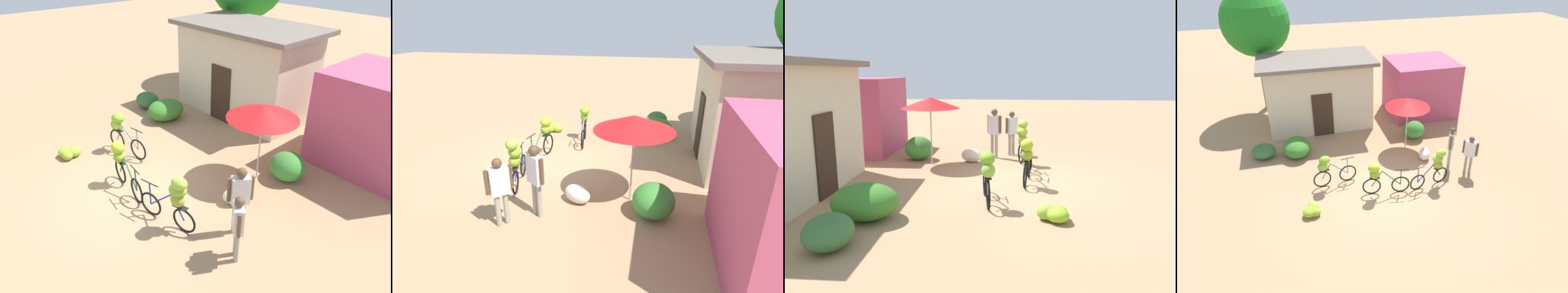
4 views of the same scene
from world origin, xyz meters
TOP-DOWN VIEW (x-y plane):
  - ground_plane at (0.00, 0.00)m, footprint 60.00×60.00m
  - building_low at (-1.50, 5.92)m, footprint 5.19×3.00m
  - hedge_bush_front_left at (-4.18, 3.33)m, footprint 0.98×0.83m
  - hedge_bush_front_right at (-2.85, 3.21)m, footprint 1.15×1.37m
  - hedge_bush_mid at (2.38, 3.37)m, footprint 0.95×0.94m
  - market_umbrella at (1.81, 2.81)m, footprint 1.86×1.86m
  - bicycle_leftmost at (-1.87, 0.79)m, footprint 1.62×0.46m
  - bicycle_near_pile at (-0.25, -0.16)m, footprint 1.67×0.39m
  - bicycle_center_loaded at (1.87, -0.12)m, footprint 1.59×0.51m
  - banana_pile_on_ground at (-2.65, -0.61)m, footprint 0.70×0.76m
  - produce_sack at (2.18, 1.57)m, footprint 0.70×0.82m
  - person_vendor at (2.91, 0.83)m, footprint 0.39×0.50m
  - person_bystander at (3.40, 0.24)m, footprint 0.44×0.43m

SIDE VIEW (x-z plane):
  - ground_plane at x=0.00m, z-range 0.00..0.00m
  - banana_pile_on_ground at x=-2.65m, z-range -0.01..0.32m
  - produce_sack at x=2.18m, z-range 0.00..0.44m
  - hedge_bush_front_left at x=-4.18m, z-range 0.00..0.61m
  - hedge_bush_front_right at x=-2.85m, z-range 0.00..0.74m
  - hedge_bush_mid at x=2.38m, z-range 0.00..0.80m
  - bicycle_leftmost at x=-1.87m, z-range 0.12..1.37m
  - bicycle_near_pile at x=-0.25m, z-range 0.12..1.39m
  - bicycle_center_loaded at x=1.87m, z-range 0.14..1.58m
  - person_bystander at x=3.40m, z-range 0.17..1.74m
  - person_vendor at x=2.91m, z-range 0.19..1.90m
  - building_low at x=-1.50m, z-range 0.02..3.26m
  - market_umbrella at x=1.81m, z-range 0.90..3.06m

